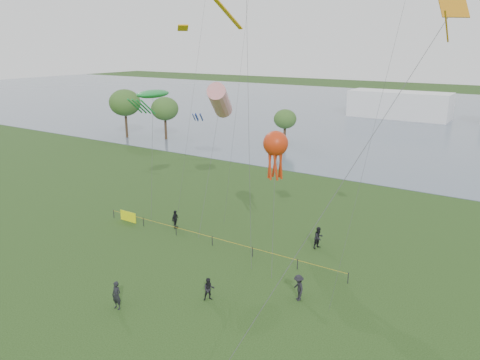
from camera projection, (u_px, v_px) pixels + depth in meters
The scene contains 13 objects.
lake at pixel (458, 120), 104.87m from camera, with size 400.00×120.00×0.08m, color slate.
pavilion_left at pixel (399, 105), 106.28m from camera, with size 22.00×8.00×6.00m, color white.
trees at pixel (163, 107), 81.79m from camera, with size 31.39×15.03×8.67m.
fence at pixel (158, 225), 42.74m from camera, with size 24.07×0.07×1.05m.
spectator_a at pixel (209, 289), 31.07m from camera, with size 0.77×0.60×1.58m, color black.
spectator_b at pixel (298, 288), 31.03m from camera, with size 1.17×0.68×1.82m, color black.
spectator_c at pixel (175, 219), 43.17m from camera, with size 1.01×0.42×1.73m, color black.
spectator_f at pixel (117, 295), 30.00m from camera, with size 0.69×0.45×1.89m, color black.
spectator_g at pixel (319, 238), 38.95m from camera, with size 0.90×0.70×1.86m, color black.
kite_windsock at pixel (220, 101), 45.10m from camera, with size 4.95×9.62×13.08m.
kite_creature at pixel (152, 94), 43.49m from camera, with size 2.25×4.40×12.33m.
kite_octopus at pixel (276, 145), 36.91m from camera, with size 3.56×5.87×9.91m.
kite_delta at pixel (438, 29), 20.88m from camera, with size 7.36×14.30×18.84m.
Camera 1 is at (15.81, -14.31, 16.51)m, focal length 35.00 mm.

